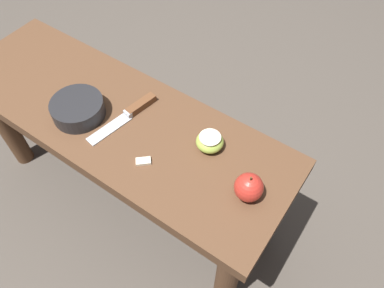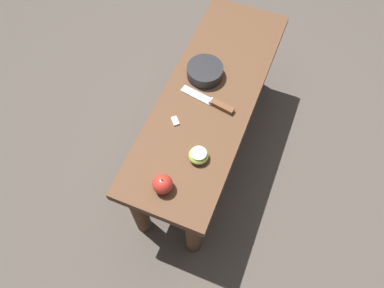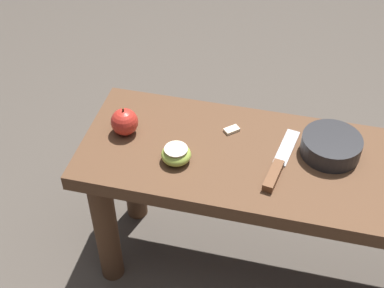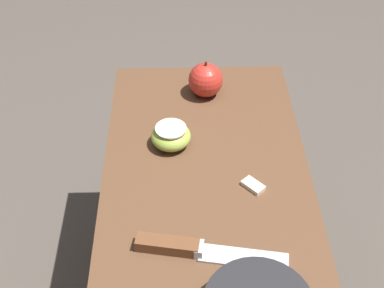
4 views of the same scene
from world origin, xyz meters
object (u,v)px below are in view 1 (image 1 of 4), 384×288
at_px(apple_whole, 249,187).
at_px(bowl, 78,109).
at_px(knife, 132,111).
at_px(apple_cut, 210,141).
at_px(wooden_bench, 119,135).

relative_size(apple_whole, bowl, 0.54).
bearing_deg(apple_whole, bowl, -175.05).
bearing_deg(knife, apple_cut, 106.37).
bearing_deg(bowl, knife, 36.37).
distance_m(knife, bowl, 0.15).
height_order(knife, bowl, bowl).
distance_m(wooden_bench, apple_whole, 0.44).
relative_size(wooden_bench, knife, 4.62).
relative_size(knife, bowl, 1.58).
distance_m(apple_whole, apple_cut, 0.16).
height_order(wooden_bench, knife, knife).
bearing_deg(apple_cut, bowl, -162.41).
distance_m(wooden_bench, apple_cut, 0.30).
bearing_deg(bowl, apple_cut, 17.59).
xyz_separation_m(knife, apple_whole, (0.39, -0.04, 0.03)).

